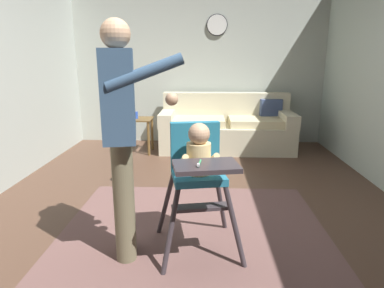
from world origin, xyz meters
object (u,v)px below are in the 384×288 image
high_chair (198,163)px  adult_standing (121,130)px  toy_ball (121,173)px  couch (227,128)px  sippy_cup (136,115)px  wall_clock (217,25)px  side_table (139,128)px

high_chair → adult_standing: 0.58m
adult_standing → toy_ball: 1.78m
couch → sippy_cup: bearing=-79.6°
adult_standing → wall_clock: size_ratio=4.87×
toy_ball → couch: bearing=48.7°
couch → wall_clock: size_ratio=6.06×
couch → high_chair: 2.95m
adult_standing → toy_ball: bearing=94.2°
wall_clock → toy_ball: bearing=-120.2°
high_chair → toy_ball: size_ratio=5.43×
toy_ball → wall_clock: 2.91m
adult_standing → couch: bearing=62.2°
adult_standing → side_table: bearing=87.8°
toy_ball → side_table: side_table is taller
couch → side_table: 1.36m
sippy_cup → wall_clock: wall_clock is taller
high_chair → sippy_cup: bearing=-170.2°
couch → sippy_cup: (-1.38, -0.25, 0.24)m
adult_standing → wall_clock: (0.73, 3.48, 0.98)m
toy_ball → adult_standing: bearing=-74.5°
adult_standing → side_table: 2.84m
high_chair → couch: bearing=161.8°
sippy_cup → couch: bearing=10.4°
couch → adult_standing: (-0.89, -3.01, 0.59)m
couch → toy_ball: 2.00m
side_table → adult_standing: bearing=-80.8°
adult_standing → toy_ball: size_ratio=9.13×
high_chair → wall_clock: wall_clock is taller
sippy_cup → wall_clock: bearing=31.0°
couch → side_table: bearing=-79.3°
high_chair → wall_clock: (0.22, 3.38, 1.24)m
wall_clock → couch: bearing=-70.9°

